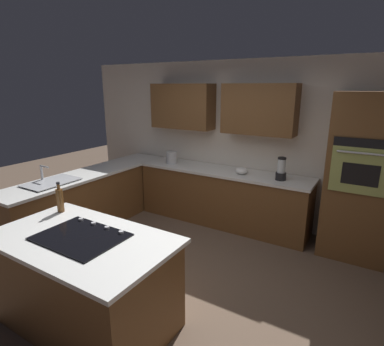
{
  "coord_description": "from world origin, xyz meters",
  "views": [
    {
      "loc": [
        -2.0,
        2.65,
        2.2
      ],
      "look_at": [
        0.25,
        -1.04,
        0.99
      ],
      "focal_mm": 29.27,
      "sensor_mm": 36.0,
      "label": 1
    }
  ],
  "objects": [
    {
      "name": "wall_oven",
      "position": [
        -1.85,
        -1.72,
        1.07
      ],
      "size": [
        0.8,
        0.66,
        2.14
      ],
      "color": "brown",
      "rests_on": "ground"
    },
    {
      "name": "island_top",
      "position": [
        0.16,
        1.01,
        0.88
      ],
      "size": [
        1.7,
        0.99,
        0.04
      ],
      "primitive_type": "cube",
      "color": "silver",
      "rests_on": "island_base"
    },
    {
      "name": "countertop_side",
      "position": [
        1.82,
        -0.55,
        0.88
      ],
      "size": [
        0.64,
        2.94,
        0.04
      ],
      "primitive_type": "cube",
      "color": "silver",
      "rests_on": "lower_cabinets_side"
    },
    {
      "name": "countertop_back",
      "position": [
        0.1,
        -1.72,
        0.88
      ],
      "size": [
        2.84,
        0.64,
        0.04
      ],
      "primitive_type": "cube",
      "color": "silver",
      "rests_on": "lower_cabinets_back"
    },
    {
      "name": "ground_plane",
      "position": [
        0.0,
        0.0,
        0.0
      ],
      "size": [
        14.0,
        14.0,
        0.0
      ],
      "primitive_type": "plane",
      "color": "brown"
    },
    {
      "name": "sink_unit",
      "position": [
        1.83,
        0.13,
        0.92
      ],
      "size": [
        0.46,
        0.7,
        0.23
      ],
      "color": "#515456",
      "rests_on": "countertop_side"
    },
    {
      "name": "wall_back",
      "position": [
        0.07,
        -2.04,
        1.45
      ],
      "size": [
        6.0,
        0.44,
        2.6
      ],
      "color": "silver",
      "rests_on": "ground"
    },
    {
      "name": "mixing_bowl",
      "position": [
        -0.25,
        -1.67,
        0.95
      ],
      "size": [
        0.19,
        0.19,
        0.1
      ],
      "primitive_type": "ellipsoid",
      "color": "white",
      "rests_on": "countertop_back"
    },
    {
      "name": "cooktop",
      "position": [
        0.16,
        1.01,
        0.91
      ],
      "size": [
        0.76,
        0.56,
        0.03
      ],
      "color": "black",
      "rests_on": "island_top"
    },
    {
      "name": "lower_cabinets_back",
      "position": [
        0.1,
        -1.72,
        0.43
      ],
      "size": [
        2.8,
        0.6,
        0.86
      ],
      "primitive_type": "cube",
      "color": "brown",
      "rests_on": "ground"
    },
    {
      "name": "blender",
      "position": [
        -0.85,
        -1.67,
        1.04
      ],
      "size": [
        0.15,
        0.15,
        0.33
      ],
      "color": "black",
      "rests_on": "countertop_back"
    },
    {
      "name": "island_base",
      "position": [
        0.16,
        1.01,
        0.43
      ],
      "size": [
        1.62,
        0.91,
        0.86
      ],
      "primitive_type": "cube",
      "color": "brown",
      "rests_on": "ground"
    },
    {
      "name": "lower_cabinets_side",
      "position": [
        1.82,
        -0.55,
        0.43
      ],
      "size": [
        0.6,
        2.9,
        0.86
      ],
      "primitive_type": "cube",
      "color": "brown",
      "rests_on": "ground"
    },
    {
      "name": "oil_bottle",
      "position": [
        0.82,
        0.72,
        1.04
      ],
      "size": [
        0.07,
        0.07,
        0.33
      ],
      "color": "brown",
      "rests_on": "island_top"
    },
    {
      "name": "kettle",
      "position": [
        1.05,
        -1.67,
        1.01
      ],
      "size": [
        0.18,
        0.18,
        0.21
      ],
      "primitive_type": "cylinder",
      "color": "#B7BABF",
      "rests_on": "countertop_back"
    }
  ]
}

